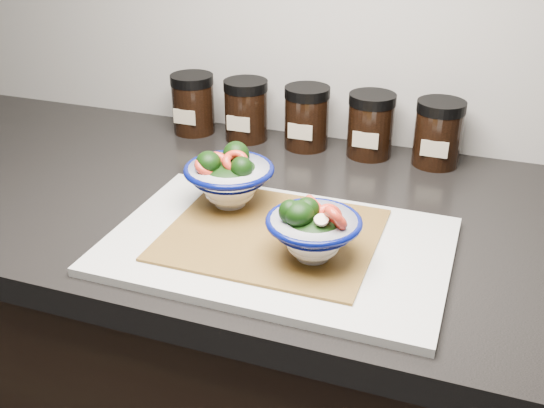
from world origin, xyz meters
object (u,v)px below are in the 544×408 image
(spice_jar_e, at_px, (438,133))
(spice_jar_d, at_px, (371,125))
(cutting_board, at_px, (278,246))
(spice_jar_a, at_px, (193,104))
(bowl_right, at_px, (313,231))
(spice_jar_c, at_px, (307,117))
(bowl_left, at_px, (229,178))
(spice_jar_b, at_px, (246,110))

(spice_jar_e, bearing_deg, spice_jar_d, 180.00)
(cutting_board, relative_size, spice_jar_d, 3.98)
(spice_jar_a, bearing_deg, bowl_right, -47.49)
(spice_jar_a, height_order, spice_jar_e, same)
(spice_jar_c, height_order, spice_jar_d, same)
(spice_jar_c, bearing_deg, bowl_right, -71.82)
(bowl_left, distance_m, bowl_right, 0.19)
(spice_jar_a, distance_m, spice_jar_d, 0.34)
(bowl_right, height_order, spice_jar_d, spice_jar_d)
(bowl_right, height_order, spice_jar_a, spice_jar_a)
(spice_jar_b, bearing_deg, bowl_left, -72.81)
(cutting_board, bearing_deg, spice_jar_b, 117.77)
(bowl_left, height_order, bowl_right, bowl_left)
(cutting_board, xyz_separation_m, spice_jar_e, (0.16, 0.36, 0.05))
(spice_jar_c, bearing_deg, spice_jar_d, 0.00)
(bowl_left, relative_size, spice_jar_a, 1.16)
(bowl_right, height_order, spice_jar_b, spice_jar_b)
(spice_jar_d, bearing_deg, spice_jar_c, 180.00)
(bowl_left, xyz_separation_m, spice_jar_b, (-0.09, 0.29, -0.00))
(spice_jar_c, xyz_separation_m, spice_jar_e, (0.23, 0.00, 0.00))
(cutting_board, bearing_deg, bowl_left, 144.09)
(spice_jar_b, xyz_separation_m, spice_jar_e, (0.35, 0.00, 0.00))
(bowl_right, height_order, spice_jar_c, spice_jar_c)
(bowl_right, distance_m, spice_jar_a, 0.53)
(bowl_left, bearing_deg, spice_jar_b, 107.19)
(cutting_board, height_order, spice_jar_d, spice_jar_d)
(spice_jar_a, height_order, spice_jar_d, same)
(bowl_right, xyz_separation_m, spice_jar_d, (-0.01, 0.39, 0.00))
(bowl_left, xyz_separation_m, spice_jar_d, (0.15, 0.29, -0.00))
(spice_jar_c, height_order, spice_jar_e, same)
(spice_jar_a, distance_m, spice_jar_b, 0.11)
(cutting_board, relative_size, spice_jar_c, 3.98)
(spice_jar_d, bearing_deg, bowl_right, -88.55)
(spice_jar_c, distance_m, spice_jar_e, 0.23)
(bowl_left, distance_m, spice_jar_a, 0.35)
(spice_jar_b, relative_size, spice_jar_d, 1.00)
(spice_jar_b, bearing_deg, cutting_board, -62.23)
(spice_jar_b, bearing_deg, bowl_right, -57.64)
(spice_jar_b, xyz_separation_m, spice_jar_d, (0.24, 0.00, 0.00))
(spice_jar_b, distance_m, spice_jar_e, 0.35)
(spice_jar_e, bearing_deg, spice_jar_a, 180.00)
(spice_jar_c, distance_m, spice_jar_d, 0.12)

